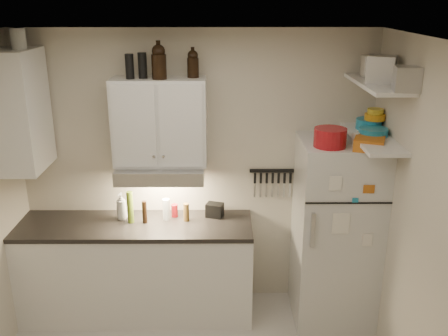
{
  "coord_description": "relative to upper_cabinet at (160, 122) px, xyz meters",
  "views": [
    {
      "loc": [
        0.23,
        -2.86,
        2.85
      ],
      "look_at": [
        0.25,
        0.9,
        1.55
      ],
      "focal_mm": 40.0,
      "sensor_mm": 36.0,
      "label": 1
    }
  ],
  "objects": [
    {
      "name": "knife_strip",
      "position": [
        1.0,
        0.15,
        -0.51
      ],
      "size": [
        0.42,
        0.02,
        0.03
      ],
      "primitive_type": "cube",
      "color": "black",
      "rests_on": "back_wall"
    },
    {
      "name": "range_hood",
      "position": [
        0.0,
        -0.06,
        -0.44
      ],
      "size": [
        0.76,
        0.46,
        0.12
      ],
      "primitive_type": "cube",
      "color": "silver",
      "rests_on": "back_wall"
    },
    {
      "name": "right_wall",
      "position": [
        1.91,
        -1.33,
        -0.53
      ],
      "size": [
        0.02,
        3.0,
        2.6
      ],
      "primitive_type": "cube",
      "color": "beige",
      "rests_on": "ground"
    },
    {
      "name": "growler_a",
      "position": [
        0.02,
        -0.07,
        0.52
      ],
      "size": [
        0.13,
        0.13,
        0.29
      ],
      "primitive_type": null,
      "rotation": [
        0.0,
        0.0,
        0.02
      ],
      "color": "black",
      "rests_on": "upper_cabinet"
    },
    {
      "name": "side_cabinet",
      "position": [
        -1.14,
        -0.14,
        0.12
      ],
      "size": [
        0.33,
        0.55,
        1.0
      ],
      "primitive_type": "cube",
      "color": "silver",
      "rests_on": "left_wall"
    },
    {
      "name": "ceiling",
      "position": [
        0.3,
        -1.33,
        0.78
      ],
      "size": [
        3.2,
        3.0,
        0.02
      ],
      "primitive_type": "cube",
      "color": "white",
      "rests_on": "ground"
    },
    {
      "name": "upper_cabinet",
      "position": [
        0.0,
        0.0,
        0.0
      ],
      "size": [
        0.8,
        0.33,
        0.75
      ],
      "primitive_type": "cube",
      "color": "silver",
      "rests_on": "back_wall"
    },
    {
      "name": "base_cabinet",
      "position": [
        -0.25,
        -0.14,
        -1.39
      ],
      "size": [
        2.1,
        0.6,
        0.88
      ],
      "primitive_type": "cube",
      "color": "silver",
      "rests_on": "floor"
    },
    {
      "name": "bowl_orange",
      "position": [
        1.82,
        -0.1,
        0.06
      ],
      "size": [
        0.17,
        0.17,
        0.05
      ],
      "primitive_type": "cylinder",
      "color": "orange",
      "rests_on": "bowl_teal"
    },
    {
      "name": "book_stack",
      "position": [
        1.71,
        -0.4,
        -0.08
      ],
      "size": [
        0.31,
        0.35,
        0.1
      ],
      "primitive_type": "cube",
      "rotation": [
        0.0,
        0.0,
        -0.35
      ],
      "color": "#B05A16",
      "rests_on": "fridge"
    },
    {
      "name": "shelf_lo",
      "position": [
        1.75,
        -0.31,
        -0.07
      ],
      "size": [
        0.3,
        0.95,
        0.03
      ],
      "primitive_type": "cube",
      "color": "silver",
      "rests_on": "right_wall"
    },
    {
      "name": "countertop",
      "position": [
        -0.25,
        -0.14,
        -0.93
      ],
      "size": [
        2.1,
        0.62,
        0.04
      ],
      "primitive_type": "cube",
      "color": "black",
      "rests_on": "base_cabinet"
    },
    {
      "name": "fridge",
      "position": [
        1.55,
        -0.18,
        -0.98
      ],
      "size": [
        0.7,
        0.68,
        1.7
      ],
      "primitive_type": "cube",
      "color": "silver",
      "rests_on": "floor"
    },
    {
      "name": "shelf_hi",
      "position": [
        1.75,
        -0.31,
        0.38
      ],
      "size": [
        0.3,
        0.95,
        0.03
      ],
      "primitive_type": "cube",
      "color": "silver",
      "rests_on": "right_wall"
    },
    {
      "name": "thermos_b",
      "position": [
        -0.22,
        -0.05,
        0.48
      ],
      "size": [
        0.08,
        0.08,
        0.2
      ],
      "primitive_type": "cylinder",
      "rotation": [
        0.0,
        0.0,
        0.21
      ],
      "color": "black",
      "rests_on": "upper_cabinet"
    },
    {
      "name": "clear_bottle",
      "position": [
        0.03,
        -0.04,
        -0.81
      ],
      "size": [
        0.08,
        0.08,
        0.2
      ],
      "primitive_type": "cylinder",
      "rotation": [
        0.0,
        0.0,
        0.16
      ],
      "color": "silver",
      "rests_on": "countertop"
    },
    {
      "name": "side_jar",
      "position": [
        -1.08,
        -0.12,
        0.71
      ],
      "size": [
        0.16,
        0.16,
        0.16
      ],
      "primitive_type": "cylinder",
      "rotation": [
        0.0,
        0.0,
        0.33
      ],
      "color": "silver",
      "rests_on": "side_cabinet"
    },
    {
      "name": "tin_b",
      "position": [
        1.83,
        -0.71,
        0.48
      ],
      "size": [
        0.2,
        0.2,
        0.17
      ],
      "primitive_type": "cube",
      "rotation": [
        0.0,
        0.0,
        -0.17
      ],
      "color": "#AAAAAD",
      "rests_on": "shelf_hi"
    },
    {
      "name": "stock_pot",
      "position": [
        1.8,
        -0.03,
        0.48
      ],
      "size": [
        0.29,
        0.29,
        0.17
      ],
      "primitive_type": "cylinder",
      "rotation": [
        0.0,
        0.0,
        -0.24
      ],
      "color": "silver",
      "rests_on": "shelf_hi"
    },
    {
      "name": "thermos_a",
      "position": [
        -0.12,
        -0.02,
        0.48
      ],
      "size": [
        0.1,
        0.1,
        0.21
      ],
      "primitive_type": "cylinder",
      "rotation": [
        0.0,
        0.0,
        0.39
      ],
      "color": "black",
      "rests_on": "upper_cabinet"
    },
    {
      "name": "plates",
      "position": [
        1.77,
        -0.27,
        -0.02
      ],
      "size": [
        0.25,
        0.25,
        0.06
      ],
      "primitive_type": "cylinder",
      "rotation": [
        0.0,
        0.0,
        -0.07
      ],
      "color": "teal",
      "rests_on": "shelf_lo"
    },
    {
      "name": "growler_b",
      "position": [
        0.29,
        0.02,
        0.49
      ],
      "size": [
        0.13,
        0.13,
        0.23
      ],
      "primitive_type": null,
      "rotation": [
        0.0,
        0.0,
        -0.34
      ],
      "color": "black",
      "rests_on": "upper_cabinet"
    },
    {
      "name": "pepper_mill",
      "position": [
        0.21,
        -0.08,
        -0.82
      ],
      "size": [
        0.06,
        0.06,
        0.17
      ],
      "primitive_type": "cylinder",
      "rotation": [
        0.0,
        0.0,
        -0.14
      ],
      "color": "brown",
      "rests_on": "countertop"
    },
    {
      "name": "caddy",
      "position": [
        0.47,
        0.01,
        -0.84
      ],
      "size": [
        0.18,
        0.15,
        0.13
      ],
      "primitive_type": "cube",
      "rotation": [
        0.0,
        0.0,
        -0.31
      ],
      "color": "black",
      "rests_on": "countertop"
    },
    {
      "name": "vinegar_bottle",
      "position": [
        -0.16,
        -0.12,
        -0.8
      ],
      "size": [
        0.05,
        0.05,
        0.21
      ],
      "primitive_type": "cylinder",
      "rotation": [
        0.0,
        0.0,
        0.11
      ],
      "color": "black",
      "rests_on": "countertop"
    },
    {
      "name": "oil_bottle",
      "position": [
        -0.28,
        -0.11,
        -0.76
      ],
      "size": [
        0.06,
        0.06,
        0.29
      ],
      "primitive_type": "cylinder",
      "rotation": [
        0.0,
        0.0,
        0.15
      ],
      "color": "#59741D",
      "rests_on": "countertop"
    },
    {
      "name": "bowl_yellow",
      "position": [
        1.82,
        -0.1,
        0.11
      ],
      "size": [
        0.14,
        0.14,
        0.04
      ],
      "primitive_type": "cylinder",
      "color": "gold",
      "rests_on": "bowl_orange"
    },
    {
      "name": "bowl_teal",
      "position": [
        1.79,
        -0.07,
        -0.01
      ],
      "size": [
        0.22,
        0.22,
        0.09
      ],
      "primitive_type": "cylinder",
      "color": "teal",
      "rests_on": "shelf_lo"
    },
    {
      "name": "dutch_oven",
      "position": [
        1.4,
        -0.34,
        -0.05
      ],
      "size": [
        0.29,
        0.29,
        0.15
      ],
      "primitive_type": "cylinder",
      "rotation": [
        0.0,
        0.0,
        -0.13
      ],
      "color": "maroon",
      "rests_on": "fridge"
    },
    {
      "name": "spice_jar",
      "position": [
        1.62,
        -0.29,
        -0.07
      ],
      "size": [
        0.07,
        0.07,
        0.1
      ],
      "primitive_type": "cylinder",
      "rotation": [
        0.0,
        0.0,
        -0.09
      ],
      "color": "silver",
      "rests_on": "fridge"
    },
    {
      "name": "red_jar",
      "position": [
        0.1,
        0.01,
        -0.85
      ],
      "size": [
        0.07,
        0.07,
        0.12
      ],
      "primitive_type": "cylinder",
      "rotation": [
        0.0,
        0.0,
        0.16
      ],
      "color": "maroon",
      "rests_on": "countertop"
    },
    {
      "name": "back_wall",
      "position": [
        0.3,
        0.18,
        -0.53
      ],
      "size": [
        3.2,
        0.02,
        2.6
      ],
      "primitive_type": "cube",
      "color": "beige",
      "rests_on": "ground"
    },
    {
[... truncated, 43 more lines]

